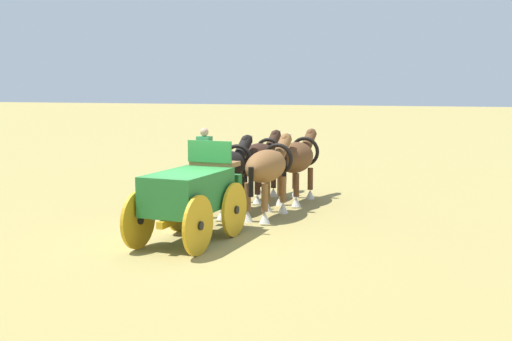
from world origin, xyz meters
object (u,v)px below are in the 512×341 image
(draft_horse_rear_off, at_px, (268,168))
(draft_horse_lead_off, at_px, (297,159))
(show_wagon, at_px, (191,193))
(draft_horse_lead_near, at_px, (260,159))
(draft_horse_rear_near, at_px, (226,168))

(draft_horse_rear_off, relative_size, draft_horse_lead_off, 1.01)
(show_wagon, height_order, draft_horse_rear_off, show_wagon)
(show_wagon, relative_size, draft_horse_lead_near, 1.76)
(draft_horse_rear_near, relative_size, draft_horse_lead_near, 1.01)
(show_wagon, height_order, draft_horse_rear_near, show_wagon)
(draft_horse_rear_near, relative_size, draft_horse_lead_off, 1.01)
(draft_horse_rear_off, xyz_separation_m, draft_horse_lead_off, (2.59, -0.15, -0.01))
(show_wagon, relative_size, draft_horse_rear_off, 1.74)
(draft_horse_lead_near, bearing_deg, draft_horse_rear_off, -156.78)
(draft_horse_lead_off, bearing_deg, draft_horse_lead_near, 86.47)
(show_wagon, bearing_deg, draft_horse_lead_off, -9.65)
(draft_horse_rear_near, bearing_deg, draft_horse_lead_off, -30.00)
(draft_horse_lead_off, bearing_deg, draft_horse_rear_off, 176.60)
(draft_horse_rear_off, bearing_deg, draft_horse_lead_off, -3.40)
(draft_horse_lead_near, bearing_deg, draft_horse_rear_near, 176.60)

